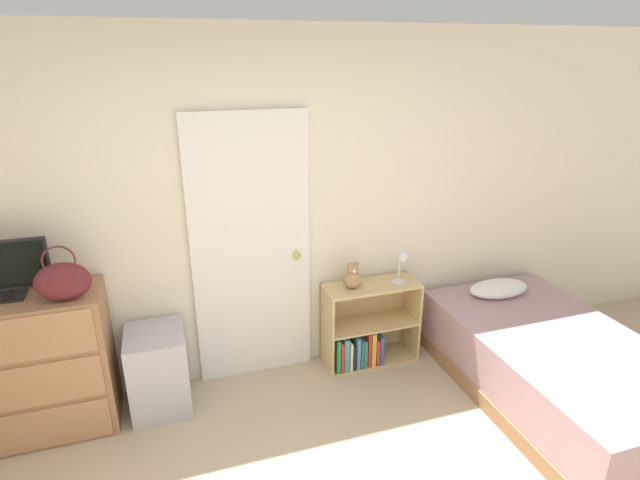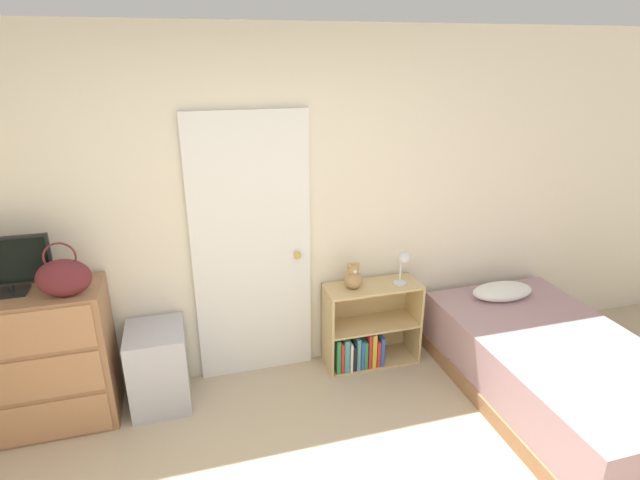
% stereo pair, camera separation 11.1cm
% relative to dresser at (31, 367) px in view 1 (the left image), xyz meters
% --- Properties ---
extents(wall_back, '(10.00, 0.06, 2.55)m').
position_rel_dresser_xyz_m(wall_back, '(1.51, 0.27, 0.79)').
color(wall_back, beige).
rests_on(wall_back, ground_plane).
extents(door_closed, '(0.86, 0.09, 2.01)m').
position_rel_dresser_xyz_m(door_closed, '(1.48, 0.22, 0.52)').
color(door_closed, white).
rests_on(door_closed, ground_plane).
extents(dresser, '(0.96, 0.45, 0.97)m').
position_rel_dresser_xyz_m(dresser, '(0.00, 0.00, 0.00)').
color(dresser, '#996B47').
rests_on(dresser, ground_plane).
extents(tv, '(0.52, 0.16, 0.37)m').
position_rel_dresser_xyz_m(tv, '(-0.03, 0.02, 0.68)').
color(tv, black).
rests_on(tv, dresser).
extents(handbag, '(0.32, 0.14, 0.35)m').
position_rel_dresser_xyz_m(handbag, '(0.30, -0.12, 0.61)').
color(handbag, '#591E23').
rests_on(handbag, dresser).
extents(storage_bin, '(0.39, 0.44, 0.59)m').
position_rel_dresser_xyz_m(storage_bin, '(0.75, 0.01, -0.19)').
color(storage_bin, '#ADADB7').
rests_on(storage_bin, ground_plane).
extents(bookshelf, '(0.75, 0.30, 0.68)m').
position_rel_dresser_xyz_m(bookshelf, '(2.32, 0.07, -0.23)').
color(bookshelf, tan).
rests_on(bookshelf, ground_plane).
extents(teddy_bear, '(0.14, 0.14, 0.21)m').
position_rel_dresser_xyz_m(teddy_bear, '(2.21, 0.07, 0.28)').
color(teddy_bear, tan).
rests_on(teddy_bear, bookshelf).
extents(desk_lamp, '(0.12, 0.11, 0.27)m').
position_rel_dresser_xyz_m(desk_lamp, '(2.60, 0.03, 0.38)').
color(desk_lamp, silver).
rests_on(desk_lamp, bookshelf).
extents(bed, '(1.15, 1.97, 0.60)m').
position_rel_dresser_xyz_m(bed, '(3.46, -0.75, -0.24)').
color(bed, '#996B47').
rests_on(bed, ground_plane).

